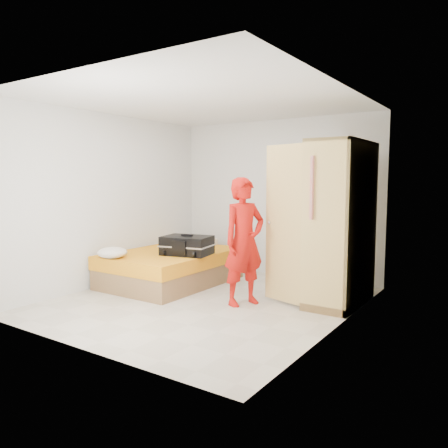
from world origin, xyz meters
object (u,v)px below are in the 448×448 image
Objects in this scene: wardrobe at (336,227)px; round_cushion at (112,253)px; bed at (171,267)px; person at (244,241)px; suitcase at (187,245)px.

wardrobe reaches higher than round_cushion.
wardrobe is at bearing 7.94° from bed.
suitcase is (-1.16, 0.27, -0.18)m from person.
bed is at bearing 157.04° from suitcase.
person is at bearing -25.28° from suitcase.
wardrobe is at bearing -0.76° from suitcase.
wardrobe is 2.20m from suitcase.
wardrobe is 2.63× the size of suitcase.
person is at bearing -12.73° from bed.
bed is 1.67m from person.
wardrobe is 1.20m from person.
bed is 2.53× the size of suitcase.
round_cushion reaches higher than bed.
person reaches higher than bed.
person is at bearing -144.23° from wardrobe.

